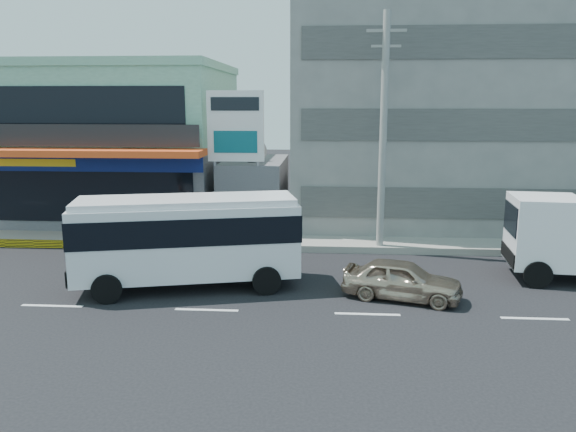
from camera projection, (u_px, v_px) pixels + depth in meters
The scene contains 11 objects.
ground at pixel (207, 310), 17.55m from camera, with size 120.00×120.00×0.00m, color black.
sidewalk at pixel (354, 237), 26.45m from camera, with size 70.00×5.00×0.30m, color gray.
shop_building at pixel (116, 146), 30.94m from camera, with size 12.40×11.70×8.00m.
concrete_building at pixel (446, 90), 30.10m from camera, with size 16.00×12.00×14.00m, color gray.
gap_structure at pixel (255, 193), 28.92m from camera, with size 3.00×6.00×3.50m, color #4D4C51.
satellite_dish at pixel (252, 160), 27.58m from camera, with size 1.50×1.50×0.15m, color slate.
billboard at pixel (236, 135), 25.59m from camera, with size 2.60×0.18×6.90m.
utility_pole_near at pixel (383, 132), 23.33m from camera, with size 1.60×0.30×10.00m.
minibus at pixel (187, 234), 19.35m from camera, with size 7.98×4.16×3.19m.
sedan at pixel (402, 279), 18.44m from camera, with size 1.56×3.88×1.32m, color #B9A58D.
motorcycle_rider at pixel (138, 240), 22.99m from camera, with size 2.03×1.40×2.47m.
Camera 1 is at (3.73, -16.38, 6.40)m, focal length 35.00 mm.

